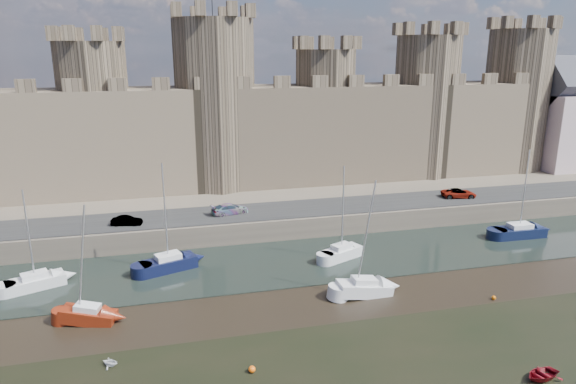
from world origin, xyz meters
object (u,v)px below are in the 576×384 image
(sailboat_3, at_px, (519,231))
(sailboat_0, at_px, (35,281))
(sailboat_4, at_px, (88,314))
(sailboat_5, at_px, (364,287))
(sailboat_1, at_px, (168,263))
(car_1, at_px, (127,221))
(car_2, at_px, (230,209))
(car_3, at_px, (459,193))
(sailboat_2, at_px, (342,252))

(sailboat_3, bearing_deg, sailboat_0, -177.85)
(sailboat_4, xyz_separation_m, sailboat_5, (23.66, -0.82, 0.03))
(sailboat_1, bearing_deg, car_1, 99.33)
(car_1, height_order, sailboat_0, sailboat_0)
(sailboat_3, distance_m, sailboat_5, 25.31)
(car_2, bearing_deg, sailboat_5, -166.36)
(car_2, height_order, car_3, car_2)
(car_1, bearing_deg, sailboat_0, 149.93)
(sailboat_4, distance_m, sailboat_5, 23.67)
(sailboat_0, distance_m, sailboat_5, 30.43)
(sailboat_4, bearing_deg, sailboat_2, 31.62)
(sailboat_3, xyz_separation_m, sailboat_4, (-47.10, -8.72, -0.06))
(sailboat_2, relative_size, sailboat_3, 0.96)
(car_3, distance_m, sailboat_3, 9.70)
(car_3, bearing_deg, sailboat_5, 142.65)
(car_2, xyz_separation_m, sailboat_3, (33.08, -9.30, -2.34))
(sailboat_3, distance_m, sailboat_4, 47.90)
(sailboat_2, bearing_deg, car_1, 134.12)
(sailboat_2, height_order, sailboat_5, sailboat_5)
(car_3, relative_size, sailboat_3, 0.43)
(sailboat_2, bearing_deg, sailboat_4, 173.53)
(sailboat_1, height_order, sailboat_4, sailboat_1)
(sailboat_3, bearing_deg, car_1, 171.01)
(sailboat_3, bearing_deg, sailboat_4, -168.49)
(car_1, relative_size, sailboat_4, 0.33)
(car_3, xyz_separation_m, sailboat_0, (-49.97, -10.07, -2.37))
(car_3, xyz_separation_m, sailboat_3, (2.69, -9.03, -2.32))
(sailboat_5, bearing_deg, sailboat_2, 82.88)
(sailboat_1, xyz_separation_m, sailboat_4, (-6.56, -8.85, -0.11))
(sailboat_4, height_order, sailboat_5, sailboat_5)
(car_2, bearing_deg, sailboat_0, 104.37)
(car_1, relative_size, sailboat_3, 0.32)
(sailboat_5, bearing_deg, sailboat_1, 148.92)
(car_3, height_order, sailboat_5, sailboat_5)
(car_2, bearing_deg, sailboat_2, -148.53)
(sailboat_1, bearing_deg, sailboat_0, 166.02)
(sailboat_4, bearing_deg, sailboat_1, 67.93)
(sailboat_2, relative_size, sailboat_5, 0.93)
(sailboat_1, relative_size, sailboat_3, 1.05)
(car_3, distance_m, sailboat_0, 51.03)
(sailboat_0, distance_m, sailboat_1, 12.18)
(car_2, height_order, sailboat_2, sailboat_2)
(sailboat_2, xyz_separation_m, sailboat_3, (22.63, 1.18, -0.00))
(car_1, distance_m, sailboat_4, 16.94)
(car_1, height_order, car_3, car_3)
(sailboat_4, bearing_deg, car_3, 36.27)
(sailboat_4, bearing_deg, car_1, 96.68)
(sailboat_1, height_order, sailboat_3, sailboat_1)
(car_2, bearing_deg, sailboat_1, 127.41)
(sailboat_4, bearing_deg, sailboat_0, 140.41)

